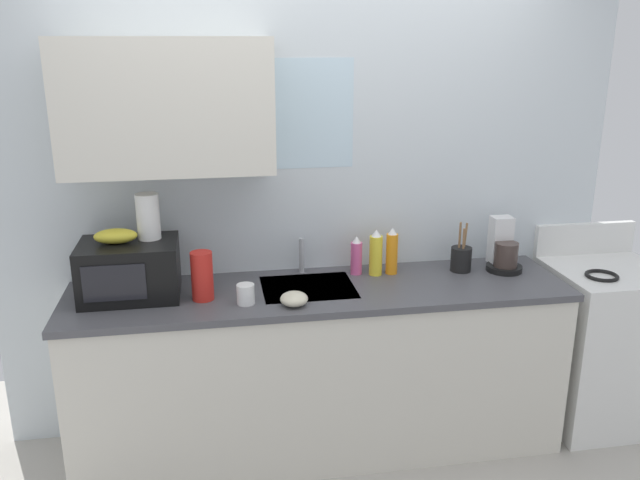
# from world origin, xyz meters

# --- Properties ---
(kitchen_wall_assembly) EXTENTS (3.27, 0.42, 2.50)m
(kitchen_wall_assembly) POSITION_xyz_m (-0.13, 0.31, 1.36)
(kitchen_wall_assembly) COLOR silver
(kitchen_wall_assembly) RESTS_ON ground
(counter_unit) EXTENTS (2.50, 0.63, 0.90)m
(counter_unit) POSITION_xyz_m (-0.00, 0.00, 0.46)
(counter_unit) COLOR silver
(counter_unit) RESTS_ON ground
(sink_faucet) EXTENTS (0.03, 0.03, 0.19)m
(sink_faucet) POSITION_xyz_m (-0.06, 0.24, 0.99)
(sink_faucet) COLOR #B2B5BA
(sink_faucet) RESTS_ON counter_unit
(stove_range) EXTENTS (0.60, 0.60, 1.08)m
(stove_range) POSITION_xyz_m (1.59, 0.00, 0.46)
(stove_range) COLOR white
(stove_range) RESTS_ON ground
(microwave) EXTENTS (0.46, 0.35, 0.27)m
(microwave) POSITION_xyz_m (-0.91, 0.05, 1.04)
(microwave) COLOR black
(microwave) RESTS_ON counter_unit
(banana_bunch) EXTENTS (0.20, 0.11, 0.07)m
(banana_bunch) POSITION_xyz_m (-0.96, 0.05, 1.20)
(banana_bunch) COLOR gold
(banana_bunch) RESTS_ON microwave
(paper_towel_roll) EXTENTS (0.11, 0.11, 0.22)m
(paper_towel_roll) POSITION_xyz_m (-0.81, 0.10, 1.28)
(paper_towel_roll) COLOR white
(paper_towel_roll) RESTS_ON microwave
(coffee_maker) EXTENTS (0.19, 0.21, 0.28)m
(coffee_maker) POSITION_xyz_m (1.01, 0.11, 1.00)
(coffee_maker) COLOR black
(coffee_maker) RESTS_ON counter_unit
(dish_soap_bottle_pink) EXTENTS (0.06, 0.06, 0.21)m
(dish_soap_bottle_pink) POSITION_xyz_m (0.22, 0.17, 1.00)
(dish_soap_bottle_pink) COLOR #E55999
(dish_soap_bottle_pink) RESTS_ON counter_unit
(dish_soap_bottle_yellow) EXTENTS (0.07, 0.07, 0.25)m
(dish_soap_bottle_yellow) POSITION_xyz_m (0.32, 0.14, 1.02)
(dish_soap_bottle_yellow) COLOR yellow
(dish_soap_bottle_yellow) RESTS_ON counter_unit
(dish_soap_bottle_orange) EXTENTS (0.06, 0.06, 0.25)m
(dish_soap_bottle_orange) POSITION_xyz_m (0.41, 0.14, 1.02)
(dish_soap_bottle_orange) COLOR orange
(dish_soap_bottle_orange) RESTS_ON counter_unit
(cereal_canister) EXTENTS (0.10, 0.10, 0.24)m
(cereal_canister) POSITION_xyz_m (-0.57, -0.05, 1.02)
(cereal_canister) COLOR red
(cereal_canister) RESTS_ON counter_unit
(mug_white) EXTENTS (0.08, 0.08, 0.09)m
(mug_white) POSITION_xyz_m (-0.38, -0.14, 0.95)
(mug_white) COLOR white
(mug_white) RESTS_ON counter_unit
(utensil_crock) EXTENTS (0.11, 0.11, 0.27)m
(utensil_crock) POSITION_xyz_m (0.78, 0.12, 0.97)
(utensil_crock) COLOR black
(utensil_crock) RESTS_ON counter_unit
(small_bowl) EXTENTS (0.13, 0.13, 0.06)m
(small_bowl) POSITION_xyz_m (-0.16, -0.20, 0.93)
(small_bowl) COLOR beige
(small_bowl) RESTS_ON counter_unit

